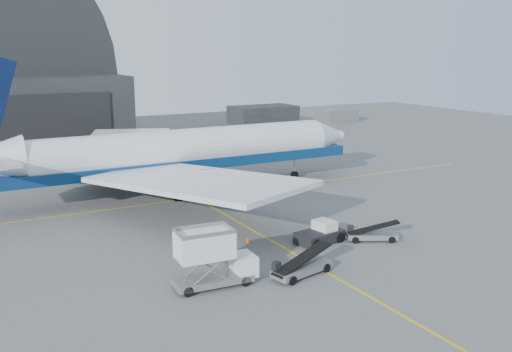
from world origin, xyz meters
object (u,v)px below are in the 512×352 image
airliner (171,153)px  pushback_tug (320,234)px  belt_loader_a (301,268)px  belt_loader_b (371,234)px  catering_truck (212,259)px

airliner → pushback_tug: 22.76m
belt_loader_a → airliner: bearing=76.8°
pushback_tug → belt_loader_b: (4.11, -1.74, -0.17)m
catering_truck → pushback_tug: size_ratio=1.35×
pushback_tug → belt_loader_a: 7.64m
catering_truck → belt_loader_a: (6.48, -1.37, -1.41)m
catering_truck → belt_loader_b: (16.05, 2.24, -1.48)m
airliner → belt_loader_b: airliner is taller
catering_truck → belt_loader_a: 6.78m
airliner → belt_loader_b: size_ratio=10.73×
airliner → catering_truck: 26.81m
airliner → pushback_tug: size_ratio=10.99×
catering_truck → belt_loader_a: catering_truck is taller
airliner → pushback_tug: (5.10, -21.81, -4.04)m
airliner → belt_loader_b: (9.21, -23.54, -4.21)m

